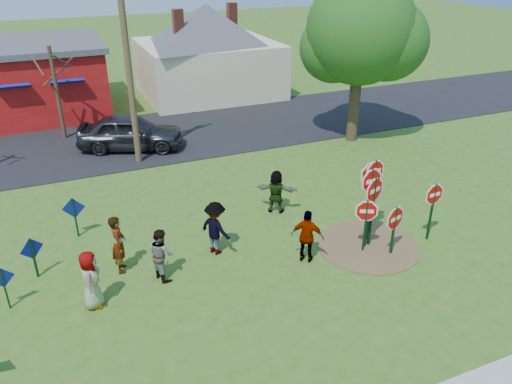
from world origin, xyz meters
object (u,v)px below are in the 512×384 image
(suv, at_px, (131,132))
(leafy_tree, at_px, (363,36))
(person_b, at_px, (119,244))
(person_a, at_px, (91,280))
(stop_sign_b, at_px, (374,180))
(stop_sign_c, at_px, (370,190))
(stop_sign_d, at_px, (371,180))
(utility_pole, at_px, (128,60))
(stop_sign_a, at_px, (366,215))

(suv, relative_size, leafy_tree, 0.62)
(person_b, relative_size, leafy_tree, 0.23)
(person_a, xyz_separation_m, suv, (2.98, 10.86, 0.02))
(stop_sign_b, bearing_deg, stop_sign_c, -147.26)
(stop_sign_c, xyz_separation_m, stop_sign_d, (0.51, 0.68, -0.05))
(stop_sign_d, distance_m, suv, 12.02)
(stop_sign_c, xyz_separation_m, leafy_tree, (4.98, 8.33, 2.91))
(person_b, bearing_deg, utility_pole, -6.49)
(stop_sign_b, relative_size, person_b, 1.64)
(stop_sign_a, distance_m, stop_sign_d, 1.32)
(stop_sign_b, height_order, suv, stop_sign_b)
(stop_sign_c, bearing_deg, stop_sign_d, 43.83)
(stop_sign_c, xyz_separation_m, person_a, (-8.19, 0.33, -1.15))
(leafy_tree, bearing_deg, person_a, -148.70)
(leafy_tree, bearing_deg, stop_sign_a, -121.24)
(stop_sign_b, height_order, stop_sign_d, stop_sign_b)
(stop_sign_a, bearing_deg, suv, 140.03)
(person_b, bearing_deg, suv, -4.14)
(person_a, xyz_separation_m, person_b, (0.93, 1.35, 0.07))
(stop_sign_a, xyz_separation_m, stop_sign_b, (0.50, 0.48, 0.87))
(person_a, distance_m, utility_pole, 10.34)
(person_b, height_order, utility_pole, utility_pole)
(stop_sign_b, xyz_separation_m, stop_sign_c, (-0.29, -0.27, -0.16))
(stop_sign_a, xyz_separation_m, stop_sign_d, (0.72, 0.89, 0.65))
(stop_sign_b, distance_m, stop_sign_d, 0.51)
(person_b, bearing_deg, stop_sign_b, -92.55)
(person_a, distance_m, suv, 11.26)
(stop_sign_d, bearing_deg, stop_sign_a, -130.78)
(stop_sign_a, bearing_deg, leafy_tree, 85.06)
(stop_sign_c, distance_m, leafy_tree, 10.13)
(stop_sign_d, relative_size, leafy_tree, 0.36)
(utility_pole, bearing_deg, leafy_tree, -6.84)
(person_a, xyz_separation_m, utility_pole, (2.97, 9.23, 3.60))
(stop_sign_b, height_order, stop_sign_c, stop_sign_b)
(suv, bearing_deg, stop_sign_c, -134.13)
(suv, bearing_deg, person_a, -174.46)
(leafy_tree, bearing_deg, stop_sign_c, -120.85)
(person_b, distance_m, utility_pole, 8.87)
(stop_sign_d, bearing_deg, stop_sign_c, -128.88)
(stop_sign_c, height_order, person_a, stop_sign_c)
(stop_sign_b, relative_size, stop_sign_d, 1.08)
(stop_sign_b, height_order, person_b, stop_sign_b)
(utility_pole, bearing_deg, person_b, -104.50)
(stop_sign_c, relative_size, person_a, 1.71)
(stop_sign_c, height_order, leafy_tree, leafy_tree)
(stop_sign_a, relative_size, person_a, 1.14)
(stop_sign_c, bearing_deg, suv, 105.93)
(stop_sign_c, height_order, utility_pole, utility_pole)
(stop_sign_c, bearing_deg, stop_sign_b, 33.28)
(stop_sign_a, xyz_separation_m, person_a, (-7.99, 0.54, -0.45))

